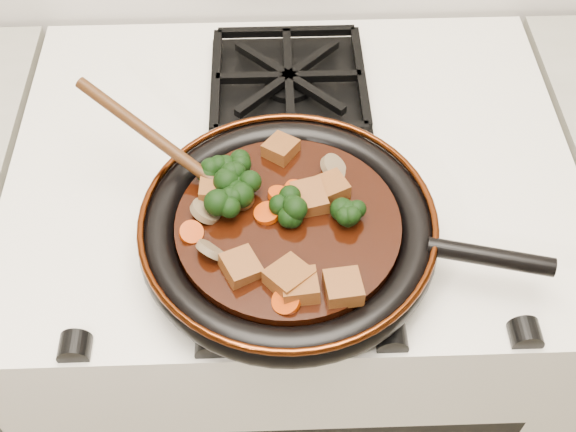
{
  "coord_description": "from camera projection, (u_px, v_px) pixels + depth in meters",
  "views": [
    {
      "loc": [
        -0.03,
        1.03,
        1.62
      ],
      "look_at": [
        -0.01,
        1.54,
        0.97
      ],
      "focal_mm": 45.0,
      "sensor_mm": 36.0,
      "label": 1
    }
  ],
  "objects": [
    {
      "name": "broccoli_floret_0",
      "position": [
        348.0,
        217.0,
        0.82
      ],
      "size": [
        0.09,
        0.08,
        0.07
      ],
      "primitive_type": null,
      "rotation": [
        -0.08,
        0.25,
        2.54
      ],
      "color": "black",
      "rests_on": "braising_sauce"
    },
    {
      "name": "carrot_coin_2",
      "position": [
        191.0,
        232.0,
        0.82
      ],
      "size": [
        0.03,
        0.03,
        0.02
      ],
      "primitive_type": "cylinder",
      "rotation": [
        0.35,
        0.32,
        0.0
      ],
      "color": "#B83505",
      "rests_on": "braising_sauce"
    },
    {
      "name": "tofu_cube_1",
      "position": [
        281.0,
        149.0,
        0.9
      ],
      "size": [
        0.05,
        0.05,
        0.03
      ],
      "primitive_type": "cube",
      "rotation": [
        -0.05,
        0.08,
        0.94
      ],
      "color": "brown",
      "rests_on": "braising_sauce"
    },
    {
      "name": "broccoli_floret_1",
      "position": [
        216.0,
        170.0,
        0.87
      ],
      "size": [
        0.07,
        0.07,
        0.07
      ],
      "primitive_type": null,
      "rotation": [
        0.16,
        -0.16,
        0.11
      ],
      "color": "black",
      "rests_on": "braising_sauce"
    },
    {
      "name": "mushroom_slice_2",
      "position": [
        333.0,
        167.0,
        0.88
      ],
      "size": [
        0.04,
        0.04,
        0.03
      ],
      "primitive_type": "cylinder",
      "rotation": [
        0.63,
        0.0,
        1.38
      ],
      "color": "#776245",
      "rests_on": "braising_sauce"
    },
    {
      "name": "mushroom_slice_1",
      "position": [
        205.0,
        211.0,
        0.84
      ],
      "size": [
        0.05,
        0.05,
        0.03
      ],
      "primitive_type": "cylinder",
      "rotation": [
        0.61,
        0.0,
        1.94
      ],
      "color": "#776245",
      "rests_on": "braising_sauce"
    },
    {
      "name": "skillet",
      "position": [
        290.0,
        230.0,
        0.85
      ],
      "size": [
        0.47,
        0.35,
        0.05
      ],
      "rotation": [
        0.0,
        0.0,
        -0.24
      ],
      "color": "black",
      "rests_on": "burner_grate_front"
    },
    {
      "name": "tofu_cube_6",
      "position": [
        218.0,
        188.0,
        0.85
      ],
      "size": [
        0.05,
        0.05,
        0.03
      ],
      "primitive_type": "cube",
      "rotation": [
        0.03,
        -0.08,
        3.09
      ],
      "color": "brown",
      "rests_on": "braising_sauce"
    },
    {
      "name": "burner_grate_back",
      "position": [
        289.0,
        81.0,
        1.05
      ],
      "size": [
        0.23,
        0.23,
        0.03
      ],
      "primitive_type": null,
      "color": "black",
      "rests_on": "stove"
    },
    {
      "name": "tofu_cube_3",
      "position": [
        343.0,
        288.0,
        0.77
      ],
      "size": [
        0.04,
        0.04,
        0.02
      ],
      "primitive_type": "cube",
      "rotation": [
        -0.04,
        0.0,
        0.12
      ],
      "color": "brown",
      "rests_on": "braising_sauce"
    },
    {
      "name": "tofu_cube_4",
      "position": [
        289.0,
        278.0,
        0.78
      ],
      "size": [
        0.06,
        0.06,
        0.03
      ],
      "primitive_type": "cube",
      "rotation": [
        0.08,
        0.12,
        2.29
      ],
      "color": "brown",
      "rests_on": "braising_sauce"
    },
    {
      "name": "carrot_coin_1",
      "position": [
        295.0,
        191.0,
        0.86
      ],
      "size": [
        0.03,
        0.03,
        0.02
      ],
      "primitive_type": "cylinder",
      "rotation": [
        0.19,
        0.32,
        0.0
      ],
      "color": "#B83505",
      "rests_on": "braising_sauce"
    },
    {
      "name": "broccoli_floret_2",
      "position": [
        291.0,
        209.0,
        0.83
      ],
      "size": [
        0.08,
        0.09,
        0.06
      ],
      "primitive_type": null,
      "rotation": [
        -0.18,
        -0.03,
        2.4
      ],
      "color": "black",
      "rests_on": "braising_sauce"
    },
    {
      "name": "broccoli_floret_3",
      "position": [
        230.0,
        205.0,
        0.83
      ],
      "size": [
        0.08,
        0.07,
        0.07
      ],
      "primitive_type": null,
      "rotation": [
        0.22,
        -0.1,
        1.79
      ],
      "color": "black",
      "rests_on": "braising_sauce"
    },
    {
      "name": "broccoli_floret_5",
      "position": [
        230.0,
        173.0,
        0.87
      ],
      "size": [
        0.07,
        0.07,
        0.06
      ],
      "primitive_type": null,
      "rotation": [
        -0.06,
        -0.23,
        1.67
      ],
      "color": "black",
      "rests_on": "braising_sauce"
    },
    {
      "name": "carrot_coin_3",
      "position": [
        286.0,
        301.0,
        0.76
      ],
      "size": [
        0.03,
        0.03,
        0.02
      ],
      "primitive_type": "cylinder",
      "rotation": [
        0.23,
        -0.32,
        0.0
      ],
      "color": "#B83505",
      "rests_on": "braising_sauce"
    },
    {
      "name": "wooden_spoon",
      "position": [
        189.0,
        163.0,
        0.86
      ],
      "size": [
        0.14,
        0.1,
        0.23
      ],
      "rotation": [
        0.0,
        0.0,
        2.55
      ],
      "color": "#3F220D",
      "rests_on": "braising_sauce"
    },
    {
      "name": "burner_grate_front",
      "position": [
        296.0,
        235.0,
        0.88
      ],
      "size": [
        0.23,
        0.23,
        0.03
      ],
      "primitive_type": null,
      "color": "black",
      "rests_on": "stove"
    },
    {
      "name": "tofu_cube_5",
      "position": [
        329.0,
        189.0,
        0.85
      ],
      "size": [
        0.05,
        0.05,
        0.02
      ],
      "primitive_type": "cube",
      "rotation": [
        -0.03,
        -0.03,
        0.43
      ],
      "color": "brown",
      "rests_on": "braising_sauce"
    },
    {
      "name": "broccoli_floret_4",
      "position": [
        239.0,
        180.0,
        0.86
      ],
      "size": [
        0.07,
        0.07,
        0.08
      ],
      "primitive_type": null,
      "rotation": [
        0.13,
        -0.24,
        0.09
      ],
      "color": "black",
      "rests_on": "braising_sauce"
    },
    {
      "name": "broccoli_floret_6",
      "position": [
        233.0,
        187.0,
        0.85
      ],
      "size": [
        0.09,
        0.08,
        0.06
      ],
      "primitive_type": null,
      "rotation": [
        0.24,
        -0.02,
        2.05
      ],
      "color": "black",
      "rests_on": "braising_sauce"
    },
    {
      "name": "tofu_cube_0",
      "position": [
        241.0,
        267.0,
        0.79
      ],
      "size": [
        0.05,
        0.05,
        0.03
      ],
      "primitive_type": "cube",
      "rotation": [
        0.04,
        0.11,
        0.47
      ],
      "color": "brown",
      "rests_on": "braising_sauce"
    },
    {
      "name": "braising_sauce",
      "position": [
        288.0,
        227.0,
        0.84
      ],
      "size": [
        0.26,
        0.26,
        0.02
      ],
      "primitive_type": "cylinder",
      "color": "black",
      "rests_on": "skillet"
    },
    {
      "name": "carrot_coin_4",
      "position": [
        267.0,
        213.0,
        0.84
      ],
      "size": [
        0.03,
        0.03,
        0.01
      ],
      "primitive_type": "cylinder",
      "rotation": [
        0.02,
        -0.18,
        0.0
      ],
      "color": "#B83505",
      "rests_on": "braising_sauce"
    },
    {
      "name": "stove",
      "position": [
        291.0,
        324.0,
        1.33
      ],
      "size": [
        0.76,
        0.6,
        0.9
      ],
      "primitive_type": "cube",
      "color": "white",
      "rests_on": "ground"
    },
    {
      "name": "tofu_cube_7",
      "position": [
        300.0,
        286.0,
        0.77
      ],
      "size": [
        0.04,
        0.04,
        0.03
      ],
      "primitive_type": "cube",
      "rotation": [
        -0.1,
        -0.05,
        0.08
      ],
      "color": "brown",
      "rests_on": "braising_sauce"
    },
    {
      "name": "carrot_coin_0",
      "position": [
        279.0,
        194.0,
        0.85
      ],
      "size": [
        0.03,
        0.03,
        0.02
      ],
      "primitive_type": "cylinder",
      "rotation": [
        -0.18,
        0.17,
        0.0
      ],
      "color": "#B83505",
      "rests_on": "braising_sauce"
    },
    {
      "name": "tofu_cube_2",
      "position": [
        310.0,
        198.0,
        0.84
      ],
      "size": [
        0.05,
        0.05,
        0.03
      ],
      "primitive_type": "cube",
      "rotation": [
        -0.08,
        -0.04,
        1.76
      ],
      "color": "brown",
      "rests_on": "braising_sauce"
    },
    {
      "name": "mushroom_slice_0",
      "position": [
        212.0,
        250.0,
        0.8
      ],
      "size": [
        0.05,
        0.05,
        0.03
      ],
      "primitive_type": "cylinder",
      "rotation": [
        0.88,
        0.0,
        2.41
      ],
      "color": "#776245",
      "rests_on": "braising_sauce"
    }
  ]
}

